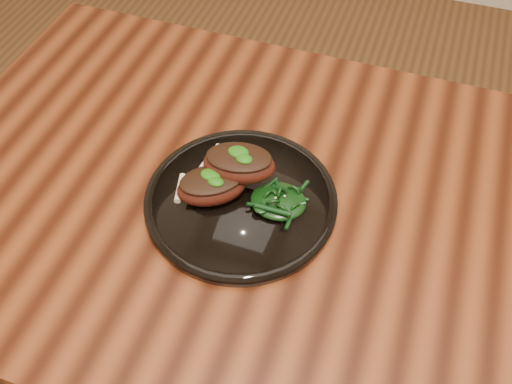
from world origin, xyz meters
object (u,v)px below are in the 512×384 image
desk (378,259)px  lamb_chop_front (211,185)px  greens_heap (278,199)px  plate (241,200)px

desk → lamb_chop_front: bearing=-172.3°
lamb_chop_front → greens_heap: lamb_chop_front is taller
plate → greens_heap: bearing=5.2°
lamb_chop_front → greens_heap: bearing=9.0°
desk → plate: size_ratio=5.17×
desk → plate: plate is taller
greens_heap → plate: bearing=-174.8°
lamb_chop_front → desk: bearing=7.7°
plate → greens_heap: greens_heap is taller
desk → plate: (-0.23, -0.03, 0.09)m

